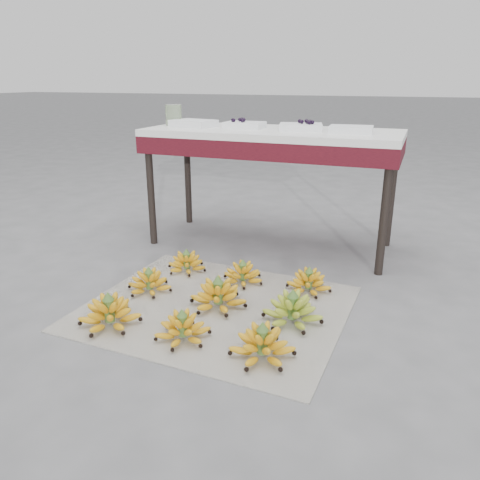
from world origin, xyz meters
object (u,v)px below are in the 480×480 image
(vendor_table, at_px, (272,143))
(tray_right, at_px, (301,127))
(bunch_front_center, at_px, (183,329))
(bunch_back_right, at_px, (309,283))
(bunch_front_right, at_px, (262,345))
(tray_far_right, at_px, (351,129))
(bunch_mid_right, at_px, (292,311))
(newspaper_mat, at_px, (216,308))
(bunch_front_left, at_px, (110,314))
(bunch_back_left, at_px, (187,263))
(tray_left, at_px, (244,125))
(glass_jar, at_px, (174,115))
(bunch_mid_left, at_px, (149,283))
(tray_far_left, at_px, (193,123))
(bunch_back_center, at_px, (243,275))
(bunch_mid_center, at_px, (218,296))

(vendor_table, relative_size, tray_right, 5.43)
(bunch_front_center, xyz_separation_m, bunch_back_right, (0.40, 0.68, -0.00))
(bunch_front_right, bearing_deg, tray_far_right, 84.75)
(bunch_mid_right, bearing_deg, newspaper_mat, -178.85)
(bunch_front_left, distance_m, bunch_mid_right, 0.84)
(bunch_back_left, relative_size, tray_left, 1.21)
(bunch_back_right, height_order, glass_jar, glass_jar)
(bunch_mid_left, relative_size, tray_far_left, 0.80)
(bunch_front_left, xyz_separation_m, tray_left, (0.15, 1.36, 0.74))
(bunch_front_left, height_order, bunch_back_right, bunch_front_left)
(bunch_mid_left, distance_m, bunch_back_center, 0.51)
(bunch_mid_right, bearing_deg, bunch_mid_left, 178.68)
(bunch_back_left, bearing_deg, bunch_mid_right, -3.50)
(vendor_table, relative_size, tray_far_right, 6.09)
(glass_jar, bearing_deg, vendor_table, -1.42)
(vendor_table, bearing_deg, tray_far_left, -177.35)
(bunch_back_left, bearing_deg, bunch_front_right, -21.65)
(bunch_mid_center, xyz_separation_m, tray_far_right, (0.45, 0.98, 0.73))
(bunch_mid_left, distance_m, bunch_mid_center, 0.41)
(bunch_front_center, bearing_deg, bunch_front_right, -17.37)
(tray_right, bearing_deg, bunch_back_center, -100.55)
(bunch_mid_center, relative_size, bunch_back_center, 1.30)
(bunch_mid_left, distance_m, bunch_mid_right, 0.80)
(newspaper_mat, xyz_separation_m, glass_jar, (-0.76, 1.03, 0.84))
(newspaper_mat, relative_size, bunch_back_center, 4.78)
(bunch_front_right, xyz_separation_m, glass_jar, (-1.12, 1.36, 0.79))
(bunch_back_left, distance_m, tray_far_right, 1.26)
(bunch_front_left, height_order, bunch_back_center, bunch_front_left)
(tray_right, bearing_deg, newspaper_mat, -98.17)
(bunch_mid_center, relative_size, tray_left, 1.36)
(bunch_front_right, bearing_deg, bunch_mid_left, 152.84)
(bunch_mid_right, distance_m, tray_far_right, 1.24)
(bunch_front_right, bearing_deg, bunch_back_center, 116.08)
(bunch_mid_center, bearing_deg, vendor_table, 106.73)
(bunch_mid_left, height_order, vendor_table, vendor_table)
(bunch_mid_center, height_order, bunch_back_center, bunch_mid_center)
(bunch_front_left, distance_m, bunch_front_right, 0.74)
(vendor_table, relative_size, tray_far_left, 5.24)
(tray_right, bearing_deg, tray_far_left, -177.74)
(bunch_front_left, relative_size, tray_right, 1.03)
(bunch_back_center, relative_size, tray_far_right, 0.98)
(bunch_back_center, bearing_deg, vendor_table, 103.90)
(bunch_back_left, bearing_deg, tray_far_left, 134.09)
(bunch_back_right, relative_size, tray_left, 1.24)
(bunch_mid_center, bearing_deg, bunch_back_right, 55.69)
(bunch_front_right, relative_size, bunch_mid_left, 1.11)
(bunch_mid_center, distance_m, glass_jar, 1.49)
(bunch_back_left, distance_m, tray_left, 1.00)
(bunch_mid_left, xyz_separation_m, bunch_mid_center, (0.41, -0.03, 0.01))
(tray_far_left, height_order, tray_left, tray_left)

